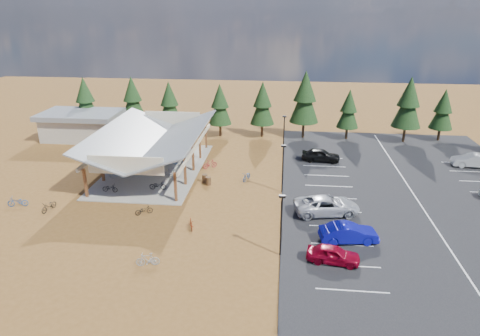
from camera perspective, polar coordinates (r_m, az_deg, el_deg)
ground at (r=43.28m, az=-1.07°, el=-4.03°), size 140.00×140.00×0.00m
asphalt_lot at (r=47.72m, az=22.07°, el=-3.17°), size 27.00×44.00×0.04m
concrete_pad at (r=51.59m, az=-11.21°, el=-0.12°), size 10.60×18.60×0.10m
bike_pavilion at (r=50.38m, az=-11.51°, el=3.89°), size 11.65×19.40×4.97m
outbuilding at (r=65.85m, az=-20.36°, el=5.41°), size 11.00×7.00×3.90m
lamp_post_0 at (r=32.74m, az=5.53°, el=-7.08°), size 0.50×0.25×5.14m
lamp_post_1 at (r=43.69m, az=5.75°, el=0.35°), size 0.50×0.25×5.14m
lamp_post_2 at (r=55.08m, az=5.88°, el=4.76°), size 0.50×0.25×5.14m
trash_bin_0 at (r=46.30m, az=-4.25°, el=-1.74°), size 0.60×0.60×0.90m
trash_bin_1 at (r=47.04m, az=-4.71°, el=-1.37°), size 0.60×0.60×0.90m
pine_0 at (r=68.47m, az=-19.94°, el=8.67°), size 3.57×3.57×8.31m
pine_1 at (r=67.03m, az=-14.14°, el=9.05°), size 3.57×3.57×8.32m
pine_2 at (r=63.95m, az=-9.40°, el=8.62°), size 3.40×3.40×7.93m
pine_3 at (r=62.35m, az=-2.69°, el=8.46°), size 3.33×3.33×7.76m
pine_4 at (r=62.06m, az=3.01°, el=8.59°), size 3.48×3.48×8.10m
pine_5 at (r=62.05m, az=8.65°, el=9.30°), size 4.16×4.16×9.70m
pine_6 at (r=62.87m, az=14.29°, el=7.62°), size 3.09×3.09×7.21m
pine_7 at (r=63.65m, az=21.56°, el=8.11°), size 3.97×3.97×9.24m
pine_8 at (r=66.53m, az=25.46°, el=7.07°), size 3.19×3.19×7.44m
bike_0 at (r=46.23m, az=-16.95°, el=-2.58°), size 1.68×0.68×0.86m
bike_1 at (r=49.45m, az=-16.03°, el=-0.79°), size 1.83×0.88×1.06m
bike_2 at (r=54.72m, az=-12.01°, el=1.58°), size 1.65×0.82×0.83m
bike_3 at (r=55.61m, az=-11.47°, el=2.04°), size 1.70×0.56×1.01m
bike_4 at (r=45.60m, az=-10.90°, el=-2.29°), size 1.81×0.70×0.94m
bike_5 at (r=48.30m, az=-9.13°, el=-0.70°), size 1.85×0.53×1.11m
bike_6 at (r=52.39m, az=-9.20°, el=0.91°), size 1.70×0.86×0.85m
bike_7 at (r=57.92m, az=-6.97°, el=3.11°), size 1.81×0.75×1.06m
bike_8 at (r=44.37m, az=-24.13°, el=-4.64°), size 1.06×2.00×1.00m
bike_10 at (r=46.58m, az=-27.52°, el=-4.01°), size 2.02×1.10×1.01m
bike_11 at (r=37.71m, az=-6.54°, el=-7.42°), size 0.88×1.60×0.92m
bike_12 at (r=40.90m, az=-12.69°, el=-5.48°), size 1.71×1.35×0.87m
bike_13 at (r=33.32m, az=-12.21°, el=-11.84°), size 1.84×0.88×1.06m
bike_14 at (r=47.31m, az=0.90°, el=-1.11°), size 1.19×1.97×0.98m
bike_15 at (r=50.90m, az=-4.02°, el=0.55°), size 1.77×1.48×1.09m
car_0 at (r=33.60m, az=12.32°, el=-11.17°), size 4.17×2.15×1.36m
car_1 at (r=36.47m, az=14.28°, el=-8.41°), size 4.93×2.29×1.57m
car_2 at (r=40.59m, az=11.49°, el=-4.89°), size 6.46×3.88×1.68m
car_4 at (r=53.84m, az=10.72°, el=1.71°), size 4.80×2.28×1.58m
car_9 at (r=58.17m, az=28.61°, el=0.88°), size 4.86×1.99×1.57m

